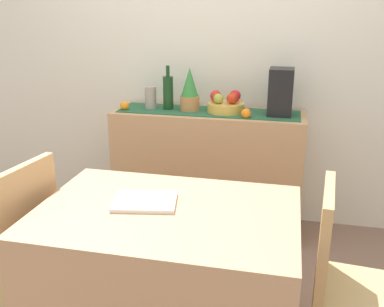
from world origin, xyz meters
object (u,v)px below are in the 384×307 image
Objects in this scene: dining_table at (168,281)px; sideboard_console at (208,171)px; chair_near_window at (11,277)px; fruit_bowl at (226,107)px; coffee_maker at (281,92)px; open_book at (145,202)px; potted_plant at (190,91)px; wine_bottle at (168,92)px; ceramic_vase at (151,98)px.

sideboard_console is at bearing 92.49° from dining_table.
chair_near_window is at bearing -121.57° from sideboard_console.
fruit_bowl is (0.12, 0.00, 0.48)m from sideboard_console.
coffee_maker is at bearing 0.00° from sideboard_console.
fruit_bowl is at bearing 71.28° from open_book.
potted_plant is 0.34× the size of chair_near_window.
wine_bottle reaches higher than potted_plant.
dining_table is 4.10× the size of open_book.
wine_bottle is at bearing 105.24° from dining_table.
dining_table is 1.28× the size of chair_near_window.
sideboard_console reaches higher than open_book.
chair_near_window is (-0.65, -1.27, -0.76)m from potted_plant.
coffee_maker is at bearing 45.09° from chair_near_window.
ceramic_vase is 0.18× the size of chair_near_window.
potted_plant reaches higher than open_book.
potted_plant is at bearing -180.00° from sideboard_console.
sideboard_console is 1.51m from chair_near_window.
open_book is (0.23, -1.23, -0.26)m from wine_bottle.
potted_plant is at bearing -0.00° from ceramic_vase.
sideboard_console is 0.60m from potted_plant.
fruit_bowl is 1.39m from dining_table.
dining_table is at bearing -108.76° from coffee_maker.
wine_bottle is 0.35× the size of chair_near_window.
sideboard_console is 8.34× the size of ceramic_vase.
ceramic_vase is (-0.42, 0.00, 0.52)m from sideboard_console.
ceramic_vase is at bearing 180.00° from coffee_maker.
wine_bottle is 0.27× the size of dining_table.
wine_bottle reaches higher than ceramic_vase.
fruit_bowl is 1.26m from open_book.
coffee_maker reaches higher than sideboard_console.
coffee_maker is (0.78, -0.00, 0.03)m from wine_bottle.
wine_bottle is at bearing 180.00° from coffee_maker.
chair_near_window reaches higher than sideboard_console.
sideboard_console is at bearing -0.00° from wine_bottle.
sideboard_console is at bearing 0.00° from ceramic_vase.
chair_near_window is at bearing 172.86° from open_book.
sideboard_console is 0.49m from fruit_bowl.
open_book is at bearing -98.27° from fruit_bowl.
wine_bottle is 1.94× the size of ceramic_vase.
potted_plant is at bearing -180.00° from coffee_maker.
potted_plant is 1.44m from dining_table.
chair_near_window reaches higher than dining_table.
open_book is 0.87m from chair_near_window.
potted_plant is 1.27m from open_book.
coffee_maker is 1.50m from dining_table.
chair_near_window is at bearing -125.36° from fruit_bowl.
ceramic_vase is at bearing 74.17° from chair_near_window.
sideboard_console is 5.28× the size of fruit_bowl.
ceramic_vase is at bearing 180.00° from sideboard_console.
fruit_bowl is 1.69m from chair_near_window.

